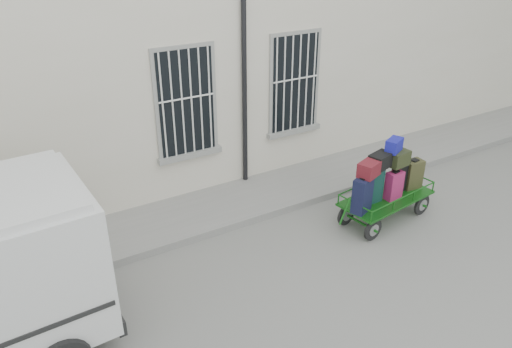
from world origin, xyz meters
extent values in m
plane|color=slate|center=(0.00, 0.00, 0.00)|extent=(80.00, 80.00, 0.00)
cube|color=beige|center=(0.00, 5.50, 3.00)|extent=(24.00, 5.00, 6.00)
cylinder|color=black|center=(0.95, 2.92, 2.80)|extent=(0.11, 0.11, 5.60)
cube|color=black|center=(-0.40, 2.98, 2.25)|extent=(1.20, 0.08, 2.20)
cube|color=gray|center=(-0.40, 2.96, 1.09)|extent=(1.45, 0.22, 0.12)
cube|color=black|center=(2.30, 2.98, 2.25)|extent=(1.20, 0.08, 2.20)
cube|color=gray|center=(2.30, 2.96, 1.09)|extent=(1.45, 0.22, 0.12)
cube|color=gray|center=(0.00, 2.20, 0.07)|extent=(24.00, 1.70, 0.15)
cylinder|color=black|center=(1.95, -0.33, 0.23)|extent=(0.46, 0.11, 0.46)
cylinder|color=gray|center=(1.95, -0.33, 0.23)|extent=(0.26, 0.11, 0.25)
cylinder|color=black|center=(1.86, 0.36, 0.23)|extent=(0.46, 0.11, 0.46)
cylinder|color=gray|center=(1.86, 0.36, 0.23)|extent=(0.26, 0.11, 0.25)
cylinder|color=black|center=(3.50, -0.14, 0.23)|extent=(0.46, 0.11, 0.46)
cylinder|color=gray|center=(3.50, -0.14, 0.23)|extent=(0.26, 0.11, 0.25)
cylinder|color=black|center=(3.41, 0.56, 0.23)|extent=(0.46, 0.11, 0.46)
cylinder|color=gray|center=(3.41, 0.56, 0.23)|extent=(0.26, 0.11, 0.25)
cube|color=#135414|center=(2.68, 0.11, 0.51)|extent=(2.12, 1.16, 0.05)
cylinder|color=#135414|center=(1.45, -0.04, 0.64)|extent=(0.27, 0.07, 0.52)
cube|color=black|center=(1.86, -0.03, 0.89)|extent=(0.48, 0.38, 0.71)
cube|color=black|center=(1.86, -0.03, 1.26)|extent=(0.18, 0.14, 0.03)
cube|color=black|center=(2.31, 0.16, 0.90)|extent=(0.37, 0.25, 0.74)
cube|color=black|center=(2.31, 0.16, 1.29)|extent=(0.16, 0.14, 0.03)
cube|color=#951B5E|center=(2.74, 0.01, 0.83)|extent=(0.35, 0.22, 0.60)
cube|color=black|center=(2.74, 0.01, 1.14)|extent=(0.15, 0.12, 0.03)
cube|color=black|center=(3.10, 0.21, 0.87)|extent=(0.38, 0.26, 0.69)
cube|color=black|center=(3.10, 0.21, 1.24)|extent=(0.15, 0.12, 0.03)
cube|color=#38341C|center=(3.43, 0.17, 0.84)|extent=(0.41, 0.30, 0.62)
cube|color=black|center=(3.43, 0.17, 1.16)|extent=(0.17, 0.15, 0.03)
cube|color=#501025|center=(2.00, 0.01, 1.39)|extent=(0.52, 0.43, 0.29)
cube|color=black|center=(2.40, 0.13, 1.42)|extent=(0.54, 0.40, 0.29)
cube|color=black|center=(2.85, 0.10, 1.37)|extent=(0.47, 0.35, 0.30)
cube|color=#15148C|center=(2.75, 0.16, 1.65)|extent=(0.46, 0.37, 0.26)
cube|color=black|center=(-3.13, 0.30, 1.75)|extent=(0.11, 1.55, 0.61)
cube|color=black|center=(-3.14, 0.30, 0.48)|extent=(0.20, 2.06, 0.24)
cube|color=white|center=(-3.10, 0.30, 0.73)|extent=(0.05, 0.47, 0.13)
cylinder|color=black|center=(-4.02, 1.28, 0.38)|extent=(0.77, 0.28, 0.75)
camera|label=1|loc=(-4.17, -6.16, 5.56)|focal=35.00mm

